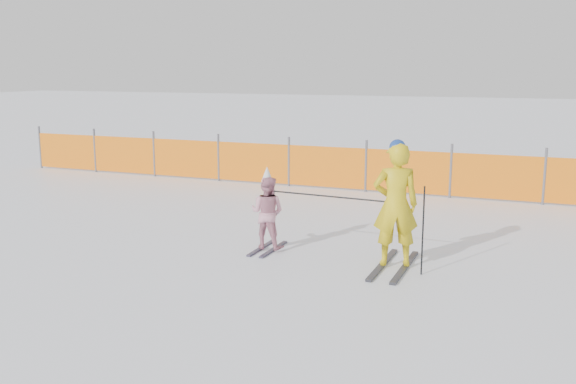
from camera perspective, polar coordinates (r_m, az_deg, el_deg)
name	(u,v)px	position (r m, az deg, el deg)	size (l,w,h in m)	color
ground	(276,261)	(9.99, -1.08, -6.14)	(120.00, 120.00, 0.00)	white
adult	(396,204)	(9.58, 9.54, -1.10)	(0.78, 1.66, 1.93)	black
child	(267,212)	(10.45, -1.85, -1.79)	(0.58, 1.02, 1.38)	black
ski_poles	(365,210)	(9.68, 6.87, -1.57)	(2.48, 0.37, 1.30)	black
safety_fence	(295,165)	(16.10, 0.67, 2.44)	(16.42, 0.06, 1.25)	#595960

